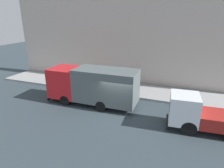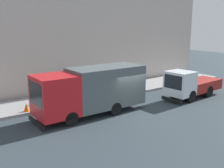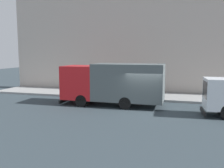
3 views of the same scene
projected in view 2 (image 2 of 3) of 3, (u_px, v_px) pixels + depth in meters
name	position (u px, v px, depth m)	size (l,w,h in m)	color
ground	(128.00, 110.00, 18.40)	(80.00, 80.00, 0.00)	#313C43
sidewalk	(92.00, 94.00, 22.23)	(3.69, 30.00, 0.18)	#979897
building_facade	(77.00, 26.00, 22.86)	(0.50, 30.00, 11.40)	beige
large_utility_truck	(91.00, 89.00, 17.28)	(2.45, 7.54, 3.07)	red
small_flatbed_truck	(190.00, 85.00, 21.23)	(2.29, 5.75, 2.33)	white
pedestrian_walking	(55.00, 89.00, 19.91)	(0.40, 0.40, 1.70)	brown
pedestrian_standing	(78.00, 81.00, 22.85)	(0.55, 0.55, 1.73)	#4B3652
traffic_cone_orange	(26.00, 107.00, 17.59)	(0.39, 0.39, 0.56)	orange
street_sign_post	(83.00, 83.00, 19.75)	(0.44, 0.08, 2.38)	#4C5156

